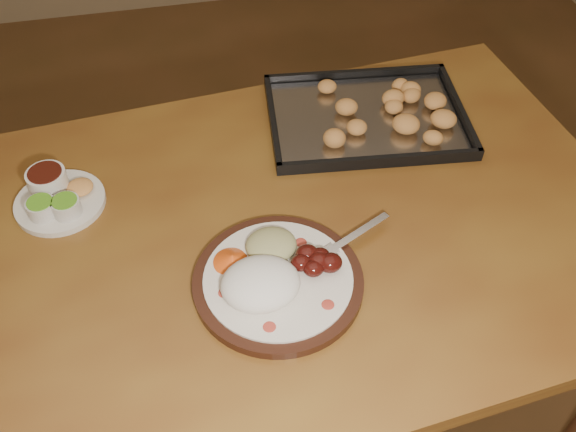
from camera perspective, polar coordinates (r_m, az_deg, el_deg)
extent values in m
plane|color=brown|center=(1.98, -4.42, -10.33)|extent=(4.00, 4.00, 0.00)
cube|color=brown|center=(1.23, -3.23, -2.14)|extent=(1.58, 1.04, 0.04)
cylinder|color=#532D19|center=(1.95, 13.76, 3.40)|extent=(0.07, 0.07, 0.71)
cylinder|color=black|center=(1.13, -0.88, -5.87)|extent=(0.30, 0.30, 0.02)
cylinder|color=silver|center=(1.13, -0.89, -5.57)|extent=(0.26, 0.26, 0.01)
ellipsoid|color=#AC3629|center=(1.06, -1.67, -9.83)|extent=(0.02, 0.02, 0.00)
ellipsoid|color=#AC3629|center=(1.09, 3.57, -7.87)|extent=(0.02, 0.02, 0.00)
ellipsoid|color=#AC3629|center=(1.17, 1.15, -2.36)|extent=(0.02, 0.02, 0.00)
ellipsoid|color=#AC3629|center=(1.11, -5.67, -6.81)|extent=(0.02, 0.02, 0.00)
ellipsoid|color=white|center=(1.10, -2.47, -6.04)|extent=(0.17, 0.16, 0.06)
ellipsoid|color=#4D110B|center=(1.12, 2.29, -4.68)|extent=(0.04, 0.03, 0.03)
ellipsoid|color=#4D110B|center=(1.13, 2.83, -3.59)|extent=(0.04, 0.03, 0.03)
ellipsoid|color=#4D110B|center=(1.14, 1.70, -3.38)|extent=(0.04, 0.03, 0.03)
ellipsoid|color=#4D110B|center=(1.12, 3.76, -4.17)|extent=(0.04, 0.03, 0.03)
ellipsoid|color=#4D110B|center=(1.12, 1.18, -4.18)|extent=(0.04, 0.03, 0.03)
ellipsoid|color=#4D110B|center=(1.13, 2.77, -4.05)|extent=(0.04, 0.03, 0.03)
ellipsoid|color=tan|center=(1.16, -1.51, -2.61)|extent=(0.12, 0.11, 0.04)
cone|color=#D94D13|center=(1.14, -4.99, -3.82)|extent=(0.10, 0.10, 0.03)
cube|color=white|center=(1.19, 6.32, -1.49)|extent=(0.14, 0.08, 0.00)
cube|color=white|center=(1.15, 3.51, -3.24)|extent=(0.05, 0.04, 0.00)
cylinder|color=white|center=(1.14, 2.87, -4.17)|extent=(0.03, 0.02, 0.00)
cylinder|color=white|center=(1.14, 2.65, -3.97)|extent=(0.03, 0.02, 0.00)
cylinder|color=white|center=(1.14, 2.43, -3.76)|extent=(0.03, 0.02, 0.00)
cylinder|color=white|center=(1.15, 2.21, -3.56)|extent=(0.03, 0.02, 0.00)
cylinder|color=silver|center=(1.34, -19.59, 1.15)|extent=(0.18, 0.18, 0.01)
cylinder|color=beige|center=(1.31, -21.04, 0.65)|extent=(0.05, 0.05, 0.03)
cylinder|color=#519B1F|center=(1.30, -21.23, 1.15)|extent=(0.05, 0.05, 0.00)
cylinder|color=beige|center=(1.29, -19.09, 0.77)|extent=(0.05, 0.05, 0.03)
cylinder|color=#519B1F|center=(1.28, -19.27, 1.28)|extent=(0.05, 0.05, 0.00)
cylinder|color=silver|center=(1.35, -20.58, 2.94)|extent=(0.08, 0.08, 0.04)
cylinder|color=#351009|center=(1.34, -20.82, 3.61)|extent=(0.07, 0.07, 0.00)
ellipsoid|color=#ED9D53|center=(1.34, -18.02, 2.47)|extent=(0.05, 0.05, 0.02)
cube|color=black|center=(1.47, 6.96, 8.53)|extent=(0.47, 0.36, 0.01)
cube|color=black|center=(1.58, 5.94, 12.43)|extent=(0.43, 0.06, 0.02)
cube|color=black|center=(1.35, 8.25, 4.91)|extent=(0.43, 0.06, 0.02)
cube|color=black|center=(1.52, 14.95, 9.26)|extent=(0.05, 0.32, 0.02)
cube|color=black|center=(1.43, -1.38, 8.48)|extent=(0.05, 0.32, 0.02)
cube|color=silver|center=(1.47, 6.98, 8.71)|extent=(0.43, 0.33, 0.00)
ellipsoid|color=#BF9442|center=(1.47, 9.15, 9.38)|extent=(0.05, 0.05, 0.03)
ellipsoid|color=#BF9442|center=(1.50, 10.68, 10.18)|extent=(0.06, 0.06, 0.03)
ellipsoid|color=#BF9442|center=(1.53, 8.06, 11.19)|extent=(0.07, 0.07, 0.03)
ellipsoid|color=#BF9442|center=(1.50, 7.29, 10.55)|extent=(0.05, 0.05, 0.03)
ellipsoid|color=#BF9442|center=(1.51, 5.22, 11.01)|extent=(0.06, 0.06, 0.03)
ellipsoid|color=#BF9442|center=(1.47, 5.29, 9.82)|extent=(0.07, 0.07, 0.03)
ellipsoid|color=#BF9442|center=(1.45, 2.55, 9.45)|extent=(0.06, 0.06, 0.03)
ellipsoid|color=#BF9442|center=(1.43, 4.35, 8.57)|extent=(0.06, 0.06, 0.03)
ellipsoid|color=#BF9442|center=(1.41, 3.26, 8.20)|extent=(0.07, 0.07, 0.03)
ellipsoid|color=#BF9442|center=(1.39, 6.29, 7.28)|extent=(0.06, 0.06, 0.03)
ellipsoid|color=#BF9442|center=(1.43, 7.60, 8.35)|extent=(0.05, 0.05, 0.03)
ellipsoid|color=#BF9442|center=(1.43, 10.07, 8.02)|extent=(0.07, 0.07, 0.03)
ellipsoid|color=#BF9442|center=(1.44, 9.99, 8.30)|extent=(0.06, 0.06, 0.03)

